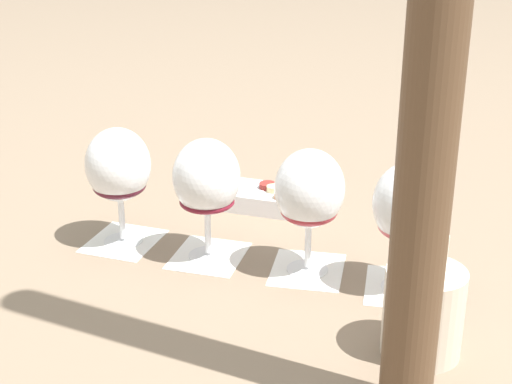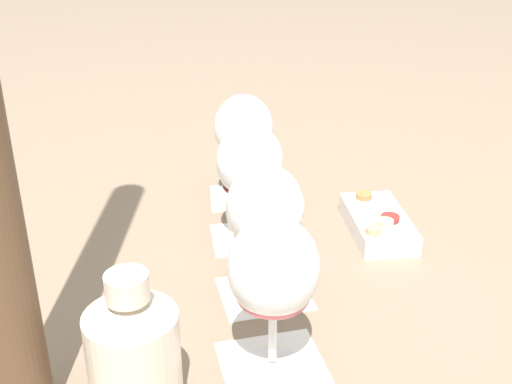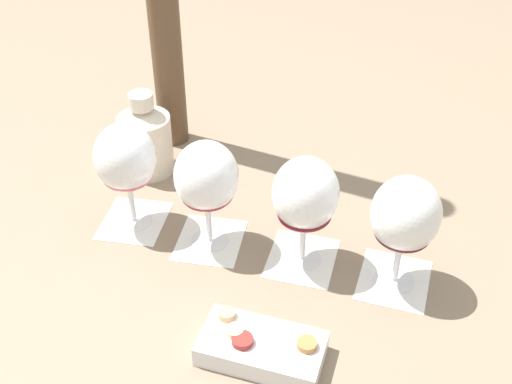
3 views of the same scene
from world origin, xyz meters
TOP-DOWN VIEW (x-y plane):
  - ground_plane at (0.00, 0.00)m, footprint 8.00×8.00m
  - tasting_card_0 at (-0.20, 0.08)m, footprint 0.12×0.13m
  - tasting_card_1 at (-0.07, 0.02)m, footprint 0.13×0.14m
  - tasting_card_2 at (0.07, -0.02)m, footprint 0.13×0.14m
  - tasting_card_3 at (0.21, -0.08)m, footprint 0.14×0.14m
  - wine_glass_0 at (-0.20, 0.08)m, footprint 0.10×0.10m
  - wine_glass_1 at (-0.07, 0.02)m, footprint 0.10×0.10m
  - wine_glass_2 at (0.07, -0.02)m, footprint 0.10×0.10m
  - wine_glass_3 at (0.21, -0.08)m, footprint 0.10×0.10m
  - ceramic_vase at (-0.19, 0.23)m, footprint 0.10×0.10m
  - snack_dish at (-0.00, -0.21)m, footprint 0.18×0.14m

SIDE VIEW (x-z plane):
  - ground_plane at x=0.00m, z-range 0.00..0.00m
  - tasting_card_0 at x=-0.20m, z-range 0.00..0.00m
  - tasting_card_1 at x=-0.07m, z-range 0.00..0.00m
  - tasting_card_2 at x=0.07m, z-range 0.00..0.00m
  - tasting_card_3 at x=0.21m, z-range 0.00..0.00m
  - snack_dish at x=0.00m, z-range 0.00..0.04m
  - ceramic_vase at x=-0.19m, z-range -0.01..0.15m
  - wine_glass_0 at x=-0.20m, z-range 0.03..0.21m
  - wine_glass_1 at x=-0.07m, z-range 0.03..0.21m
  - wine_glass_3 at x=0.21m, z-range 0.03..0.21m
  - wine_glass_2 at x=0.07m, z-range 0.03..0.21m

